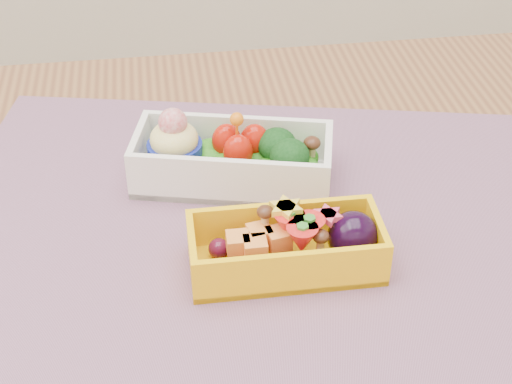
{
  "coord_description": "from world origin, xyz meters",
  "views": [
    {
      "loc": [
        -0.12,
        -0.51,
        1.21
      ],
      "look_at": [
        -0.04,
        0.04,
        0.79
      ],
      "focal_mm": 54.38,
      "sensor_mm": 36.0,
      "label": 1
    }
  ],
  "objects": [
    {
      "name": "bento_yellow",
      "position": [
        -0.02,
        -0.02,
        0.78
      ],
      "size": [
        0.16,
        0.07,
        0.05
      ],
      "rotation": [
        0.0,
        0.0,
        -0.01
      ],
      "color": "yellow",
      "rests_on": "placemat"
    },
    {
      "name": "table",
      "position": [
        0.0,
        0.0,
        0.65
      ],
      "size": [
        1.2,
        0.8,
        0.75
      ],
      "color": "brown",
      "rests_on": "ground"
    },
    {
      "name": "placemat",
      "position": [
        -0.04,
        0.03,
        0.75
      ],
      "size": [
        0.66,
        0.56,
        0.0
      ],
      "primitive_type": "cube",
      "rotation": [
        0.0,
        0.0,
        -0.22
      ],
      "color": "gray",
      "rests_on": "table"
    },
    {
      "name": "bento_white",
      "position": [
        -0.05,
        0.11,
        0.78
      ],
      "size": [
        0.21,
        0.13,
        0.08
      ],
      "rotation": [
        0.0,
        0.0,
        -0.24
      ],
      "color": "white",
      "rests_on": "placemat"
    }
  ]
}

